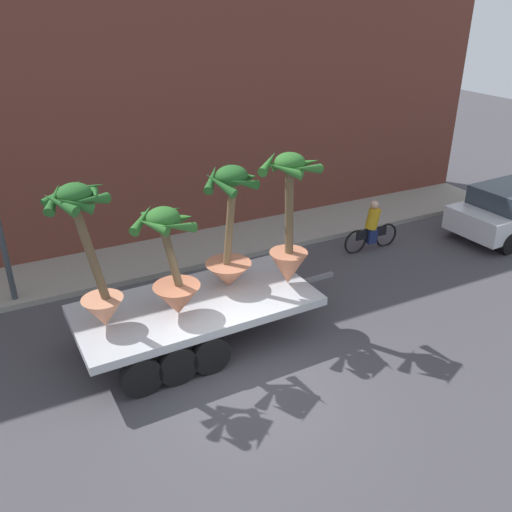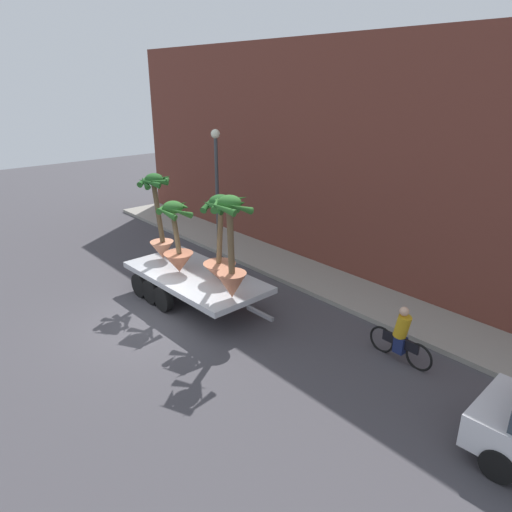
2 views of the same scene
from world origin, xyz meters
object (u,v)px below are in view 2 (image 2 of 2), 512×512
object	(u,v)px
flatbed_trailer	(191,278)
potted_palm_front	(159,218)
potted_palm_rear	(231,255)
street_lamp	(217,174)
potted_palm_middle	(177,243)
cyclist	(401,337)
potted_palm_extra	(220,246)

from	to	relation	value
flatbed_trailer	potted_palm_front	size ratio (longest dim) A/B	2.07
potted_palm_rear	street_lamp	world-z (taller)	street_lamp
potted_palm_middle	street_lamp	xyz separation A→B (m)	(-2.84, 3.70, 1.29)
potted_palm_front	cyclist	bearing A→B (deg)	14.43
potted_palm_rear	cyclist	distance (m)	4.93
potted_palm_rear	street_lamp	distance (m)	6.63
potted_palm_middle	cyclist	distance (m)	7.24
potted_palm_middle	cyclist	world-z (taller)	potted_palm_middle
potted_palm_front	street_lamp	distance (m)	3.84
cyclist	street_lamp	size ratio (longest dim) A/B	0.38
potted_palm_front	flatbed_trailer	bearing A→B (deg)	1.43
potted_palm_middle	potted_palm_extra	distance (m)	1.60
street_lamp	potted_palm_extra	bearing A→B (deg)	-35.77
potted_palm_rear	potted_palm_extra	xyz separation A→B (m)	(-1.16, 0.49, -0.17)
flatbed_trailer	potted_palm_front	xyz separation A→B (m)	(-1.75, -0.04, 1.65)
street_lamp	potted_palm_middle	bearing A→B (deg)	-52.46
potted_palm_front	street_lamp	xyz separation A→B (m)	(-1.39, 3.48, 0.83)
potted_palm_rear	potted_palm_middle	distance (m)	2.66
street_lamp	flatbed_trailer	bearing A→B (deg)	-47.54
potted_palm_front	potted_palm_extra	world-z (taller)	potted_palm_front
street_lamp	potted_palm_front	bearing A→B (deg)	-68.20
flatbed_trailer	cyclist	size ratio (longest dim) A/B	3.29
flatbed_trailer	potted_palm_middle	xyz separation A→B (m)	(-0.30, -0.26, 1.18)
potted_palm_extra	street_lamp	distance (m)	5.45
flatbed_trailer	potted_palm_extra	size ratio (longest dim) A/B	2.24
potted_palm_middle	potted_palm_extra	world-z (taller)	potted_palm_extra
flatbed_trailer	potted_palm_front	bearing A→B (deg)	-178.57
potted_palm_front	potted_palm_rear	bearing A→B (deg)	-1.67
flatbed_trailer	potted_palm_front	world-z (taller)	potted_palm_front
potted_palm_rear	potted_palm_middle	bearing A→B (deg)	-177.80
potted_palm_rear	potted_palm_front	xyz separation A→B (m)	(-4.09, 0.12, 0.14)
potted_palm_extra	street_lamp	world-z (taller)	street_lamp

